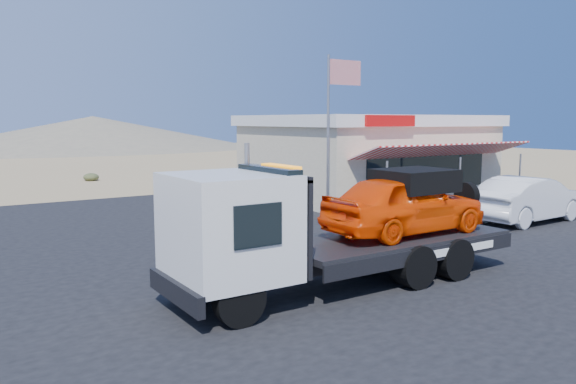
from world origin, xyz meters
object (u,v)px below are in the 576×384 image
object	(u,v)px
tow_truck	(342,221)
jerky_store	(367,155)
white_sedan	(529,199)
flagpole	(333,118)

from	to	relation	value
tow_truck	jerky_store	size ratio (longest dim) A/B	0.80
white_sedan	flagpole	bearing A→B (deg)	51.81
white_sedan	flagpole	size ratio (longest dim) A/B	0.84
jerky_store	white_sedan	bearing A→B (deg)	-88.96
white_sedan	jerky_store	bearing A→B (deg)	-0.66
tow_truck	flagpole	xyz separation A→B (m)	(4.98, 6.74, 2.27)
white_sedan	tow_truck	bearing A→B (deg)	101.49
tow_truck	jerky_store	world-z (taller)	jerky_store
white_sedan	flagpole	distance (m)	7.70
tow_truck	white_sedan	bearing A→B (deg)	13.19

